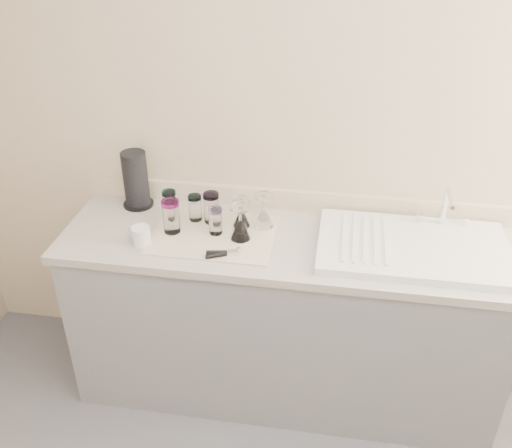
% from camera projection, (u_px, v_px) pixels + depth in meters
% --- Properties ---
extents(room_envelope, '(3.54, 3.50, 2.52)m').
position_uv_depth(room_envelope, '(230.00, 282.00, 1.21)').
color(room_envelope, '#515156').
rests_on(room_envelope, ground).
extents(counter_unit, '(2.06, 0.62, 0.90)m').
position_uv_depth(counter_unit, '(285.00, 317.00, 2.79)').
color(counter_unit, slate).
rests_on(counter_unit, ground).
extents(sink_unit, '(0.82, 0.50, 0.22)m').
position_uv_depth(sink_unit, '(413.00, 247.00, 2.48)').
color(sink_unit, white).
rests_on(sink_unit, counter_unit).
extents(dish_towel, '(0.55, 0.42, 0.01)m').
position_uv_depth(dish_towel, '(214.00, 234.00, 2.59)').
color(dish_towel, silver).
rests_on(dish_towel, counter_unit).
extents(tumbler_teal, '(0.07, 0.07, 0.13)m').
position_uv_depth(tumbler_teal, '(170.00, 204.00, 2.70)').
color(tumbler_teal, white).
rests_on(tumbler_teal, dish_towel).
extents(tumbler_cyan, '(0.06, 0.06, 0.13)m').
position_uv_depth(tumbler_cyan, '(195.00, 208.00, 2.67)').
color(tumbler_cyan, white).
rests_on(tumbler_cyan, dish_towel).
extents(tumbler_purple, '(0.07, 0.07, 0.15)m').
position_uv_depth(tumbler_purple, '(211.00, 208.00, 2.65)').
color(tumbler_purple, white).
rests_on(tumbler_purple, dish_towel).
extents(tumbler_magenta, '(0.08, 0.08, 0.16)m').
position_uv_depth(tumbler_magenta, '(171.00, 216.00, 2.57)').
color(tumbler_magenta, white).
rests_on(tumbler_magenta, dish_towel).
extents(tumbler_lavender, '(0.06, 0.06, 0.13)m').
position_uv_depth(tumbler_lavender, '(215.00, 221.00, 2.57)').
color(tumbler_lavender, white).
rests_on(tumbler_lavender, dish_towel).
extents(goblet_back_left, '(0.08, 0.08, 0.14)m').
position_uv_depth(goblet_back_left, '(241.00, 217.00, 2.63)').
color(goblet_back_left, white).
rests_on(goblet_back_left, dish_towel).
extents(goblet_back_right, '(0.09, 0.09, 0.16)m').
position_uv_depth(goblet_back_right, '(264.00, 216.00, 2.62)').
color(goblet_back_right, white).
rests_on(goblet_back_right, dish_towel).
extents(goblet_front_left, '(0.09, 0.09, 0.16)m').
position_uv_depth(goblet_front_left, '(240.00, 228.00, 2.53)').
color(goblet_front_left, white).
rests_on(goblet_front_left, dish_towel).
extents(can_opener, '(0.15, 0.09, 0.02)m').
position_uv_depth(can_opener, '(223.00, 253.00, 2.44)').
color(can_opener, silver).
rests_on(can_opener, dish_towel).
extents(white_mug, '(0.13, 0.11, 0.09)m').
position_uv_depth(white_mug, '(141.00, 236.00, 2.51)').
color(white_mug, silver).
rests_on(white_mug, counter_unit).
extents(paper_towel_roll, '(0.15, 0.15, 0.28)m').
position_uv_depth(paper_towel_roll, '(136.00, 180.00, 2.77)').
color(paper_towel_roll, black).
rests_on(paper_towel_roll, counter_unit).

